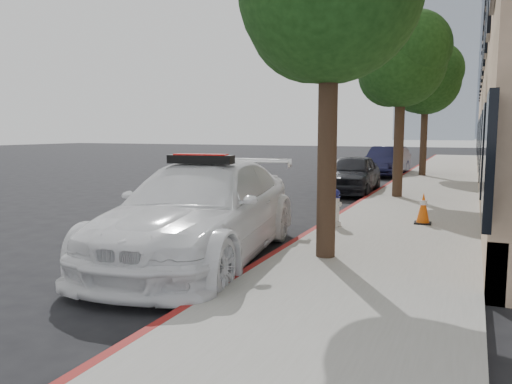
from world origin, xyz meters
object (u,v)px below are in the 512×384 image
object	(u,v)px
police_car	(201,211)
fire_hydrant	(334,208)
parked_car_mid	(352,174)
traffic_cone	(423,208)
parked_car_far	(387,161)

from	to	relation	value
police_car	fire_hydrant	size ratio (longest dim) A/B	7.43
police_car	parked_car_mid	bearing A→B (deg)	80.43
parked_car_mid	police_car	bearing A→B (deg)	-94.14
parked_car_mid	fire_hydrant	xyz separation A→B (m)	(1.15, -6.79, -0.14)
police_car	fire_hydrant	bearing A→B (deg)	56.05
fire_hydrant	traffic_cone	xyz separation A→B (m)	(1.71, 0.99, -0.05)
parked_car_far	traffic_cone	world-z (taller)	parked_car_far
police_car	traffic_cone	xyz separation A→B (m)	(3.19, 3.98, -0.32)
fire_hydrant	traffic_cone	distance (m)	1.97
police_car	parked_car_far	xyz separation A→B (m)	(0.33, 17.13, -0.11)
fire_hydrant	traffic_cone	size ratio (longest dim) A/B	1.16
parked_car_far	police_car	bearing A→B (deg)	-86.74
parked_car_mid	parked_car_far	bearing A→B (deg)	87.80
fire_hydrant	parked_car_far	bearing A→B (deg)	110.89
fire_hydrant	parked_car_mid	bearing A→B (deg)	115.85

